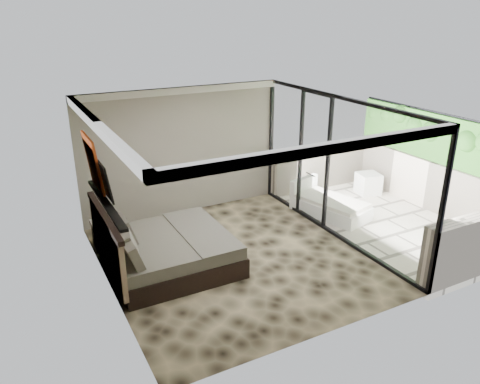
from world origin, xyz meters
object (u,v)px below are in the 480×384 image
table_lamp (103,203)px  nightstand (107,234)px  ottoman (368,183)px  lounger (329,205)px  bed (165,250)px

table_lamp → nightstand: bearing=70.1°
nightstand → ottoman: (6.41, -0.18, -0.00)m
table_lamp → lounger: 4.87m
bed → ottoman: bed is taller
ottoman → lounger: bearing=-161.5°
table_lamp → ottoman: bearing=-1.3°
table_lamp → lounger: (4.77, -0.70, -0.72)m
lounger → table_lamp: bearing=156.7°
bed → ottoman: bearing=11.1°
table_lamp → ottoman: 6.46m
table_lamp → lounger: bearing=-8.3°
ottoman → lounger: size_ratio=0.28×
table_lamp → lounger: table_lamp is taller
bed → ottoman: size_ratio=4.22×
ottoman → nightstand: bearing=178.4°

